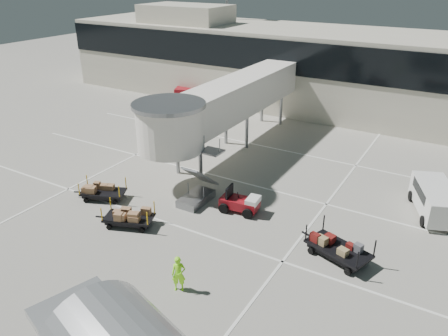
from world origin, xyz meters
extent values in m
plane|color=#AEAA9B|center=(0.00, 0.00, 0.00)|extent=(140.00, 140.00, 0.00)
cube|color=white|center=(0.00, 2.00, 0.01)|extent=(40.00, 0.15, 0.02)
cube|color=white|center=(0.00, 9.00, 0.01)|extent=(40.00, 0.15, 0.02)
cube|color=white|center=(0.00, 16.00, 0.01)|extent=(40.00, 0.15, 0.02)
cube|color=white|center=(6.00, 10.00, 0.01)|extent=(0.15, 30.00, 0.02)
cube|color=white|center=(-10.00, 10.00, 0.01)|extent=(0.15, 30.00, 0.02)
cube|color=beige|center=(0.00, 30.00, 4.00)|extent=(64.00, 12.00, 8.00)
cube|color=black|center=(0.00, 23.95, 6.00)|extent=(64.00, 0.12, 3.20)
cube|color=beige|center=(-18.00, 28.00, 9.00)|extent=(10.00, 6.00, 2.00)
cylinder|color=gray|center=(-16.00, 34.00, 7.50)|extent=(0.36, 0.36, 15.00)
cube|color=white|center=(-4.00, 15.00, 4.30)|extent=(3.00, 18.00, 2.80)
cylinder|color=white|center=(-4.00, 6.00, 4.30)|extent=(4.40, 4.40, 3.00)
cylinder|color=gray|center=(-4.00, 6.00, 5.90)|extent=(4.80, 4.80, 0.25)
cylinder|color=gray|center=(-5.00, 8.00, 1.45)|extent=(0.28, 0.28, 2.90)
cylinder|color=gray|center=(-3.00, 8.00, 1.45)|extent=(0.28, 0.28, 2.90)
cylinder|color=gray|center=(-5.00, 15.00, 1.45)|extent=(0.28, 0.28, 2.90)
cylinder|color=gray|center=(-3.00, 15.00, 1.45)|extent=(0.28, 0.28, 2.90)
cylinder|color=gray|center=(-5.00, 22.00, 1.45)|extent=(0.28, 0.28, 2.90)
cylinder|color=gray|center=(-3.00, 22.00, 1.45)|extent=(0.28, 0.28, 2.90)
cube|color=gray|center=(-1.40, 5.00, 0.25)|extent=(1.40, 2.60, 0.50)
cube|color=gray|center=(-1.40, 5.60, 1.60)|extent=(1.20, 2.60, 2.06)
cube|color=gray|center=(-1.40, 7.00, 2.85)|extent=(1.40, 1.20, 0.12)
cube|color=maroon|center=(1.57, 5.45, 0.54)|extent=(2.48, 1.38, 0.59)
cube|color=white|center=(2.45, 5.55, 0.94)|extent=(0.80, 1.15, 0.35)
cube|color=black|center=(0.88, 5.38, 1.14)|extent=(0.22, 1.00, 0.89)
cylinder|color=black|center=(0.85, 4.73, 0.32)|extent=(0.66, 0.31, 0.63)
cylinder|color=black|center=(0.71, 6.01, 0.32)|extent=(0.66, 0.31, 0.63)
cylinder|color=black|center=(2.42, 4.90, 0.32)|extent=(0.66, 0.31, 0.63)
cylinder|color=black|center=(2.28, 6.18, 0.32)|extent=(0.66, 0.31, 0.63)
cube|color=black|center=(8.35, 3.75, 0.60)|extent=(3.66, 2.63, 0.13)
cube|color=black|center=(8.35, 3.75, 0.41)|extent=(3.26, 2.29, 0.27)
cube|color=black|center=(6.43, 4.41, 0.44)|extent=(0.76, 0.33, 0.09)
cylinder|color=black|center=(7.02, 3.43, 0.19)|extent=(0.40, 0.27, 0.37)
cylinder|color=black|center=(7.50, 4.83, 0.19)|extent=(0.40, 0.27, 0.37)
cylinder|color=black|center=(9.20, 2.68, 0.19)|extent=(0.40, 0.27, 0.37)
cylinder|color=black|center=(9.68, 4.08, 0.19)|extent=(0.40, 0.27, 0.37)
cylinder|color=black|center=(6.61, 3.56, 1.10)|extent=(0.08, 0.08, 0.99)
cylinder|color=black|center=(7.09, 4.97, 1.10)|extent=(0.08, 0.08, 0.99)
cylinder|color=black|center=(9.61, 2.54, 1.10)|extent=(0.08, 0.08, 0.99)
cylinder|color=black|center=(10.09, 3.94, 1.10)|extent=(0.08, 0.08, 0.99)
cube|color=#121D38|center=(7.38, 3.97, 0.88)|extent=(0.63, 0.47, 0.41)
cube|color=#555459|center=(8.80, 3.59, 0.82)|extent=(0.65, 0.59, 0.31)
cube|color=#927A50|center=(8.56, 3.71, 0.89)|extent=(0.68, 0.58, 0.43)
cube|color=#121D38|center=(9.59, 3.65, 0.86)|extent=(0.55, 0.48, 0.39)
cube|color=maroon|center=(8.39, 4.06, 0.88)|extent=(0.48, 0.45, 0.42)
cube|color=#121D38|center=(7.31, 4.37, 0.86)|extent=(0.60, 0.51, 0.37)
cube|color=maroon|center=(8.43, 3.69, 0.87)|extent=(0.56, 0.49, 0.39)
cube|color=maroon|center=(8.98, 3.12, 0.83)|extent=(0.62, 0.56, 0.31)
cube|color=#121D38|center=(9.13, 3.54, 0.83)|extent=(0.53, 0.42, 0.31)
cube|color=black|center=(-3.23, 0.67, 0.52)|extent=(3.18, 2.35, 0.11)
cube|color=black|center=(-3.23, 0.67, 0.35)|extent=(2.84, 2.05, 0.24)
cube|color=black|center=(-4.88, 0.04, 0.38)|extent=(0.65, 0.31, 0.08)
cylinder|color=black|center=(-3.93, -0.29, 0.16)|extent=(0.35, 0.24, 0.32)
cylinder|color=black|center=(-4.39, 0.91, 0.16)|extent=(0.35, 0.24, 0.32)
cylinder|color=black|center=(-2.06, 0.42, 0.16)|extent=(0.35, 0.24, 0.32)
cylinder|color=black|center=(-2.52, 1.62, 0.16)|extent=(0.35, 0.24, 0.32)
cylinder|color=#E6A90C|center=(-4.28, -0.42, 0.95)|extent=(0.07, 0.07, 0.86)
cylinder|color=#E6A90C|center=(-4.74, 0.78, 0.95)|extent=(0.07, 0.07, 0.86)
cylinder|color=#E6A90C|center=(-1.71, 0.55, 0.95)|extent=(0.07, 0.07, 0.86)
cylinder|color=#E6A90C|center=(-2.17, 1.75, 0.95)|extent=(0.07, 0.07, 0.86)
cube|color=#9D744C|center=(-3.01, 0.66, 0.80)|extent=(0.70, 0.59, 0.43)
cube|color=#9D744C|center=(-2.48, 1.19, 0.79)|extent=(0.56, 0.55, 0.42)
cube|color=#9D744C|center=(-2.19, 0.88, 0.79)|extent=(0.66, 0.59, 0.41)
cube|color=#9D744C|center=(-4.30, 0.65, 0.77)|extent=(0.67, 0.64, 0.37)
cube|color=#9D744C|center=(-4.04, 0.64, 0.77)|extent=(0.56, 0.62, 0.38)
cube|color=#9D744C|center=(-3.63, 0.54, 0.80)|extent=(0.72, 0.61, 0.44)
cube|color=#9D744C|center=(-2.60, 1.20, 0.81)|extent=(0.62, 0.62, 0.45)
cube|color=black|center=(-6.87, 2.27, 0.51)|extent=(3.12, 2.38, 0.11)
cube|color=black|center=(-6.87, 2.27, 0.35)|extent=(2.78, 2.08, 0.23)
cube|color=black|center=(-8.46, 1.60, 0.37)|extent=(0.63, 0.32, 0.07)
cylinder|color=black|center=(-7.52, 1.31, 0.16)|extent=(0.34, 0.24, 0.32)
cylinder|color=black|center=(-8.01, 2.47, 0.16)|extent=(0.34, 0.24, 0.32)
cylinder|color=black|center=(-5.72, 2.07, 0.16)|extent=(0.34, 0.24, 0.32)
cylinder|color=black|center=(-6.21, 3.23, 0.16)|extent=(0.34, 0.24, 0.32)
cylinder|color=#E6A90C|center=(-7.86, 1.17, 0.93)|extent=(0.07, 0.07, 0.84)
cylinder|color=#E6A90C|center=(-8.35, 2.33, 0.93)|extent=(0.07, 0.07, 0.84)
cylinder|color=#E6A90C|center=(-5.38, 2.22, 0.93)|extent=(0.07, 0.07, 0.84)
cylinder|color=#E6A90C|center=(-5.87, 3.38, 0.93)|extent=(0.07, 0.07, 0.84)
cube|color=#9D744C|center=(-6.36, 2.46, 0.79)|extent=(0.57, 0.58, 0.44)
cube|color=#9D744C|center=(-7.33, 2.31, 0.80)|extent=(0.71, 0.68, 0.45)
cube|color=#9D744C|center=(-6.69, 1.93, 0.80)|extent=(0.61, 0.52, 0.46)
cube|color=#9D744C|center=(-6.49, 2.17, 0.78)|extent=(0.62, 0.57, 0.43)
cube|color=#9D744C|center=(-6.81, 1.85, 0.77)|extent=(0.61, 0.53, 0.40)
cube|color=#9D744C|center=(-6.76, 2.09, 0.76)|extent=(0.53, 0.48, 0.38)
cube|color=#9D744C|center=(-6.38, 2.60, 0.75)|extent=(0.53, 0.55, 0.36)
imported|color=#81EC18|center=(2.65, -2.44, 0.91)|extent=(0.79, 0.71, 1.81)
cube|color=white|center=(12.03, 11.18, 1.04)|extent=(3.53, 5.13, 1.54)
cube|color=white|center=(11.25, 13.17, 0.74)|extent=(1.91, 1.18, 0.89)
cube|color=black|center=(11.96, 11.37, 1.44)|extent=(2.90, 3.48, 0.61)
cylinder|color=black|center=(11.73, 9.36, 0.34)|extent=(0.47, 0.71, 0.67)
cylinder|color=black|center=(10.58, 12.32, 0.34)|extent=(0.47, 0.71, 0.67)
cylinder|color=black|center=(12.33, 13.00, 0.34)|extent=(0.47, 0.71, 0.67)
cube|color=maroon|center=(-14.49, 24.00, 0.80)|extent=(4.38, 3.15, 1.59)
cube|color=black|center=(-12.83, 24.71, 1.81)|extent=(1.52, 1.77, 0.56)
cylinder|color=black|center=(-15.57, 22.73, 0.32)|extent=(0.69, 0.49, 0.64)
cylinder|color=black|center=(-16.15, 24.10, 0.32)|extent=(0.69, 0.49, 0.64)
cylinder|color=black|center=(-12.83, 23.90, 0.32)|extent=(0.69, 0.49, 0.64)
cylinder|color=black|center=(-13.42, 25.27, 0.32)|extent=(0.69, 0.49, 0.64)
camera|label=1|loc=(12.80, -15.47, 13.91)|focal=35.00mm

